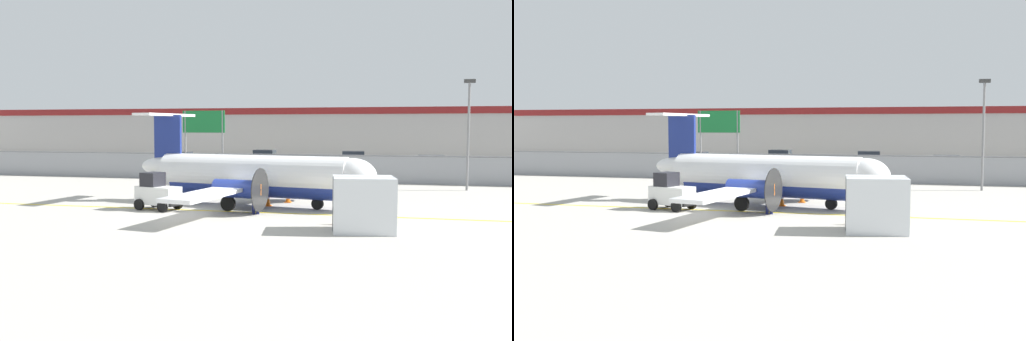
% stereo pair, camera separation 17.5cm
% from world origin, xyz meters
% --- Properties ---
extents(ground_plane, '(140.00, 140.00, 0.01)m').
position_xyz_m(ground_plane, '(0.00, 2.00, 0.00)').
color(ground_plane, '#ADA89E').
extents(perimeter_fence, '(98.00, 0.10, 2.10)m').
position_xyz_m(perimeter_fence, '(0.00, 18.00, 1.12)').
color(perimeter_fence, gray).
rests_on(perimeter_fence, ground).
extents(parking_lot_strip, '(98.00, 17.00, 0.12)m').
position_xyz_m(parking_lot_strip, '(0.00, 29.50, 0.06)').
color(parking_lot_strip, '#38383A').
rests_on(parking_lot_strip, ground).
extents(background_building, '(91.00, 8.10, 6.50)m').
position_xyz_m(background_building, '(0.00, 47.99, 3.26)').
color(background_building, '#BCB7B2').
rests_on(background_building, ground).
extents(commuter_airplane, '(13.57, 16.03, 4.92)m').
position_xyz_m(commuter_airplane, '(1.53, 4.25, 1.60)').
color(commuter_airplane, white).
rests_on(commuter_airplane, ground).
extents(baggage_tug, '(2.55, 1.92, 1.88)m').
position_xyz_m(baggage_tug, '(-2.99, 1.79, 0.86)').
color(baggage_tug, silver).
rests_on(baggage_tug, ground).
extents(ground_crew_worker, '(0.54, 0.44, 1.70)m').
position_xyz_m(ground_crew_worker, '(2.20, 1.44, 0.95)').
color(ground_crew_worker, '#191E4C').
rests_on(ground_crew_worker, ground).
extents(cargo_container, '(2.63, 2.28, 2.20)m').
position_xyz_m(cargo_container, '(7.43, -1.96, 1.10)').
color(cargo_container, silver).
rests_on(cargo_container, ground).
extents(traffic_cone_near_left, '(0.36, 0.36, 0.64)m').
position_xyz_m(traffic_cone_near_left, '(2.96, 5.97, 0.31)').
color(traffic_cone_near_left, orange).
rests_on(traffic_cone_near_left, ground).
extents(traffic_cone_near_right, '(0.36, 0.36, 0.64)m').
position_xyz_m(traffic_cone_near_right, '(2.18, 4.35, 0.31)').
color(traffic_cone_near_right, orange).
rests_on(traffic_cone_near_right, ground).
extents(traffic_cone_far_left, '(0.36, 0.36, 0.64)m').
position_xyz_m(traffic_cone_far_left, '(6.27, -0.60, 0.31)').
color(traffic_cone_far_left, orange).
rests_on(traffic_cone_far_left, ground).
extents(parked_car_0, '(4.22, 2.04, 1.58)m').
position_xyz_m(parked_car_0, '(-12.04, 28.26, 0.89)').
color(parked_car_0, slate).
rests_on(parked_car_0, parking_lot_strip).
extents(parked_car_1, '(4.32, 2.26, 1.58)m').
position_xyz_m(parked_car_1, '(-4.71, 35.02, 0.89)').
color(parked_car_1, '#B28C19').
rests_on(parked_car_1, parking_lot_strip).
extents(parked_car_2, '(4.34, 2.32, 1.58)m').
position_xyz_m(parked_car_2, '(4.78, 34.04, 0.89)').
color(parked_car_2, slate).
rests_on(parked_car_2, parking_lot_strip).
extents(parked_car_3, '(4.20, 2.00, 1.58)m').
position_xyz_m(parked_car_3, '(12.00, 27.09, 0.89)').
color(parked_car_3, black).
rests_on(parked_car_3, parking_lot_strip).
extents(apron_light_pole, '(0.70, 0.30, 7.27)m').
position_xyz_m(apron_light_pole, '(13.36, 14.65, 4.30)').
color(apron_light_pole, slate).
rests_on(apron_light_pole, ground).
extents(highway_sign, '(3.60, 0.14, 5.50)m').
position_xyz_m(highway_sign, '(-6.53, 19.66, 4.14)').
color(highway_sign, slate).
rests_on(highway_sign, ground).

